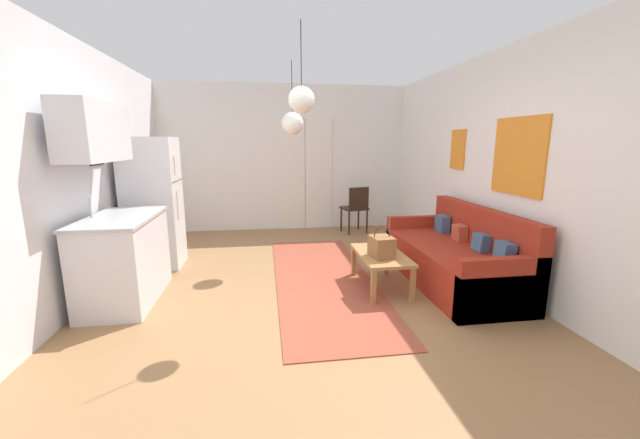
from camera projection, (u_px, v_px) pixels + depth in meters
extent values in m
cube|color=#996D44|center=(310.00, 317.00, 3.66)|extent=(5.11, 7.98, 0.10)
cube|color=white|center=(285.00, 158.00, 7.00)|extent=(4.71, 0.10, 2.67)
cube|color=white|center=(292.00, 175.00, 7.02)|extent=(0.49, 0.02, 2.05)
cube|color=white|center=(319.00, 175.00, 7.10)|extent=(0.49, 0.02, 2.05)
cube|color=white|center=(305.00, 117.00, 6.84)|extent=(1.09, 0.03, 0.06)
cube|color=white|center=(539.00, 173.00, 3.71)|extent=(0.10, 7.58, 2.67)
cube|color=orange|center=(518.00, 156.00, 3.91)|extent=(0.02, 0.81, 0.81)
cube|color=orange|center=(458.00, 149.00, 5.12)|extent=(0.02, 0.35, 0.53)
cube|color=silver|center=(29.00, 179.00, 3.05)|extent=(0.10, 7.58, 2.67)
cube|color=black|center=(95.00, 147.00, 4.12)|extent=(0.02, 0.32, 0.40)
cube|color=#9E4733|center=(323.00, 279.00, 4.54)|extent=(1.14, 3.44, 0.01)
cube|color=maroon|center=(450.00, 264.00, 4.40)|extent=(0.88, 2.06, 0.45)
cube|color=maroon|center=(480.00, 245.00, 4.41)|extent=(0.15, 2.06, 0.89)
cube|color=maroon|center=(501.00, 289.00, 3.44)|extent=(0.88, 0.11, 0.61)
cube|color=maroon|center=(417.00, 237.00, 5.33)|extent=(0.88, 0.11, 0.61)
cube|color=#3D5B7F|center=(505.00, 253.00, 3.71)|extent=(0.15, 0.23, 0.22)
cube|color=#3D5B7F|center=(481.00, 243.00, 4.13)|extent=(0.14, 0.19, 0.20)
cube|color=#B74C33|center=(460.00, 233.00, 4.58)|extent=(0.14, 0.19, 0.20)
cube|color=#3D5B7F|center=(442.00, 224.00, 5.00)|extent=(0.13, 0.23, 0.23)
cube|color=#A87542|center=(381.00, 255.00, 4.22)|extent=(0.50, 0.94, 0.04)
cube|color=#A87542|center=(373.00, 287.00, 3.81)|extent=(0.05, 0.05, 0.37)
cube|color=#A87542|center=(413.00, 285.00, 3.87)|extent=(0.05, 0.05, 0.37)
cube|color=#A87542|center=(354.00, 261.00, 4.64)|extent=(0.05, 0.05, 0.37)
cube|color=#A87542|center=(386.00, 260.00, 4.70)|extent=(0.05, 0.05, 0.37)
cylinder|color=#2D2D33|center=(389.00, 244.00, 4.28)|extent=(0.08, 0.08, 0.18)
cylinder|color=#477F42|center=(390.00, 227.00, 4.24)|extent=(0.01, 0.01, 0.22)
cube|color=brown|center=(382.00, 247.00, 4.07)|extent=(0.25, 0.30, 0.23)
torus|color=#512319|center=(382.00, 235.00, 4.04)|extent=(0.18, 0.01, 0.18)
cube|color=white|center=(153.00, 203.00, 4.89)|extent=(0.64, 0.61, 1.70)
cube|color=#4C4C51|center=(177.00, 181.00, 4.87)|extent=(0.01, 0.59, 0.01)
cylinder|color=#B7BABF|center=(174.00, 166.00, 4.67)|extent=(0.02, 0.02, 0.24)
cylinder|color=#B7BABF|center=(178.00, 206.00, 4.77)|extent=(0.02, 0.02, 0.37)
cube|color=silver|center=(124.00, 260.00, 3.87)|extent=(0.61, 1.17, 0.87)
cube|color=#B7BABF|center=(120.00, 218.00, 3.78)|extent=(0.64, 1.20, 0.03)
cube|color=#999BA0|center=(119.00, 223.00, 3.75)|extent=(0.36, 0.40, 0.10)
cylinder|color=#B7BABF|center=(90.00, 208.00, 3.69)|extent=(0.02, 0.02, 0.20)
cube|color=silver|center=(94.00, 132.00, 3.59)|extent=(0.32, 1.05, 0.57)
cylinder|color=black|center=(358.00, 218.00, 7.10)|extent=(0.03, 0.03, 0.44)
cylinder|color=black|center=(341.00, 219.00, 6.98)|extent=(0.03, 0.03, 0.44)
cylinder|color=black|center=(367.00, 221.00, 6.79)|extent=(0.03, 0.03, 0.44)
cylinder|color=black|center=(349.00, 223.00, 6.67)|extent=(0.03, 0.03, 0.44)
cube|color=black|center=(354.00, 208.00, 6.84)|extent=(0.50, 0.48, 0.04)
cube|color=black|center=(359.00, 198.00, 6.63)|extent=(0.38, 0.11, 0.39)
cylinder|color=black|center=(301.00, 53.00, 3.27)|extent=(0.01, 0.01, 0.55)
sphere|color=white|center=(302.00, 100.00, 3.35)|extent=(0.24, 0.24, 0.24)
cylinder|color=black|center=(292.00, 86.00, 4.87)|extent=(0.01, 0.01, 0.64)
sphere|color=white|center=(292.00, 123.00, 4.97)|extent=(0.30, 0.30, 0.30)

